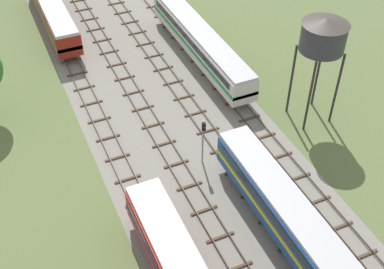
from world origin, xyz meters
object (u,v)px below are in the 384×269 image
at_px(passenger_coach_centre_left_midfar, 302,234).
at_px(water_tower, 323,36).
at_px(signal_post_nearest, 203,137).
at_px(diesel_railcar_far_left_farther, 51,9).
at_px(passenger_coach_centre_far, 200,41).

height_order(passenger_coach_centre_left_midfar, water_tower, water_tower).
bearing_deg(signal_post_nearest, water_tower, 7.78).
xyz_separation_m(diesel_railcar_far_left_farther, water_tower, (19.65, -28.94, 6.66)).
distance_m(passenger_coach_centre_far, water_tower, 16.54).
height_order(passenger_coach_centre_far, signal_post_nearest, signal_post_nearest).
relative_size(passenger_coach_centre_left_midfar, diesel_railcar_far_left_farther, 1.07).
relative_size(passenger_coach_centre_left_midfar, passenger_coach_centre_far, 1.00).
bearing_deg(passenger_coach_centre_left_midfar, signal_post_nearest, 100.86).
bearing_deg(water_tower, passenger_coach_centre_far, 112.05).
relative_size(passenger_coach_centre_left_midfar, water_tower, 2.00).
distance_m(passenger_coach_centre_left_midfar, signal_post_nearest, 12.36).
relative_size(water_tower, signal_post_nearest, 2.24).
height_order(water_tower, signal_post_nearest, water_tower).
bearing_deg(passenger_coach_centre_far, water_tower, -67.95).
height_order(passenger_coach_centre_left_midfar, signal_post_nearest, signal_post_nearest).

